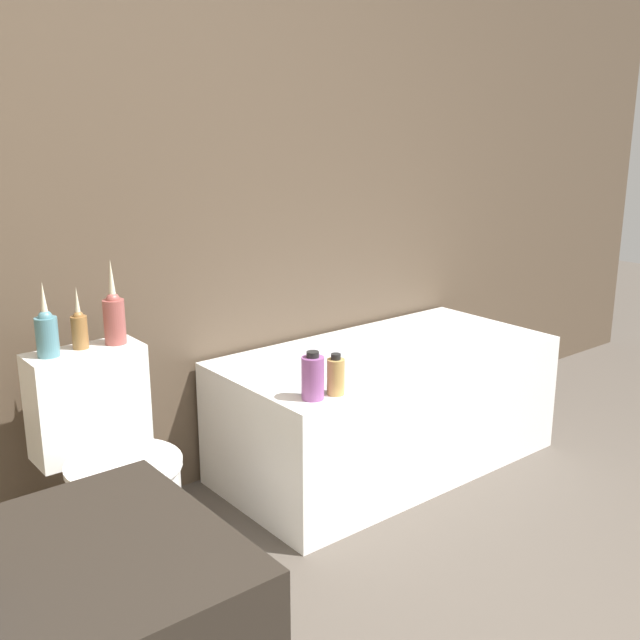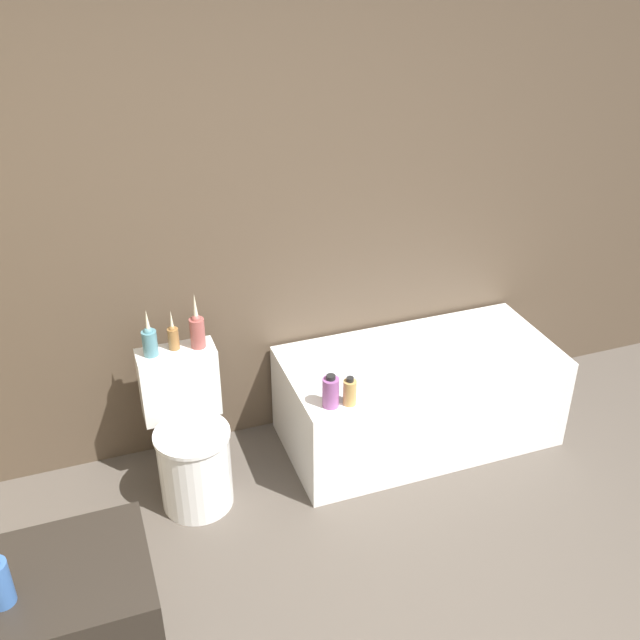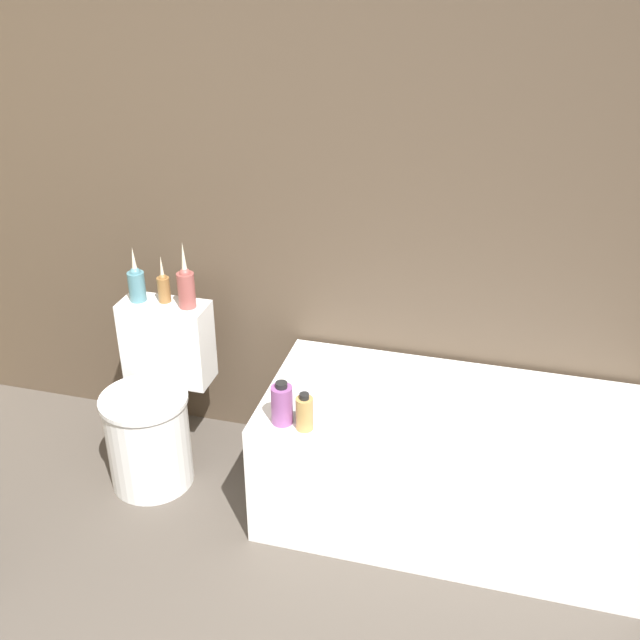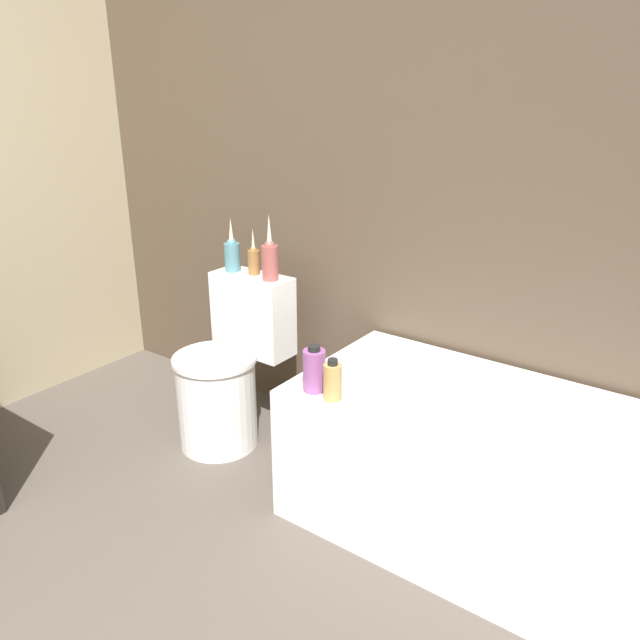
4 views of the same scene
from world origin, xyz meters
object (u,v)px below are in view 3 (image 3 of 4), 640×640
object	(u,v)px
toilet	(144,473)
shampoo_bottle_short	(294,465)
shampoo_bottle_tall	(265,447)
vase_silver	(172,309)
vase_gold	(137,310)
bathtub	(511,554)
vase_bronze	(201,317)

from	to	relation	value
toilet	shampoo_bottle_short	bearing A→B (deg)	-24.16
shampoo_bottle_tall	shampoo_bottle_short	bearing A→B (deg)	3.47
vase_silver	shampoo_bottle_short	bearing A→B (deg)	-38.49
vase_gold	shampoo_bottle_tall	world-z (taller)	vase_gold
vase_silver	shampoo_bottle_tall	bearing A→B (deg)	-42.59
bathtub	toilet	world-z (taller)	toilet
vase_silver	shampoo_bottle_short	world-z (taller)	vase_silver
toilet	shampoo_bottle_short	world-z (taller)	toilet
bathtub	vase_silver	xyz separation A→B (m)	(-1.24, 0.25, 0.54)
toilet	vase_bronze	distance (m)	0.56
vase_bronze	shampoo_bottle_tall	xyz separation A→B (m)	(0.48, -0.54, -0.17)
vase_gold	vase_bronze	world-z (taller)	vase_gold
vase_gold	vase_bronze	distance (m)	0.23
vase_gold	shampoo_bottle_short	xyz separation A→B (m)	(0.79, -0.50, -0.23)
shampoo_bottle_short	vase_bronze	bearing A→B (deg)	136.66
vase_silver	shampoo_bottle_tall	xyz separation A→B (m)	(0.59, -0.54, -0.19)
vase_silver	vase_bronze	world-z (taller)	vase_silver
vase_gold	vase_silver	xyz separation A→B (m)	(0.11, 0.04, 0.00)
vase_gold	shampoo_bottle_tall	size ratio (longest dim) A/B	1.04
bathtub	vase_gold	bearing A→B (deg)	170.98
vase_bronze	vase_silver	bearing A→B (deg)	176.26
vase_silver	shampoo_bottle_short	xyz separation A→B (m)	(0.68, -0.54, -0.23)
vase_gold	vase_bronze	bearing A→B (deg)	7.89
bathtub	toilet	size ratio (longest dim) A/B	2.13
vase_gold	toilet	bearing A→B (deg)	-59.61
vase_bronze	shampoo_bottle_tall	bearing A→B (deg)	-48.35
vase_silver	vase_bronze	bearing A→B (deg)	-3.74
toilet	vase_gold	size ratio (longest dim) A/B	3.01
toilet	shampoo_bottle_tall	distance (m)	0.74
bathtub	vase_gold	xyz separation A→B (m)	(-1.35, 0.21, 0.54)
toilet	vase_bronze	world-z (taller)	vase_bronze
bathtub	toilet	bearing A→B (deg)	179.13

